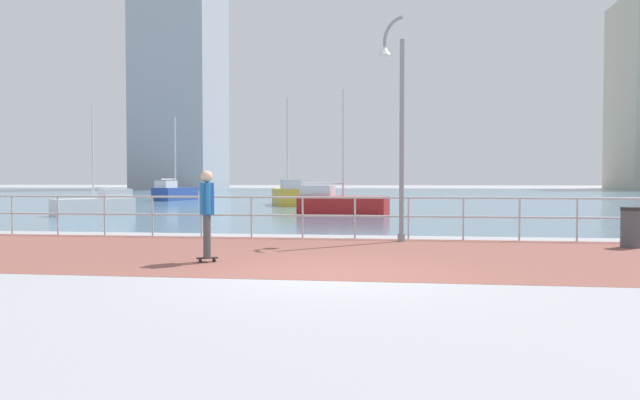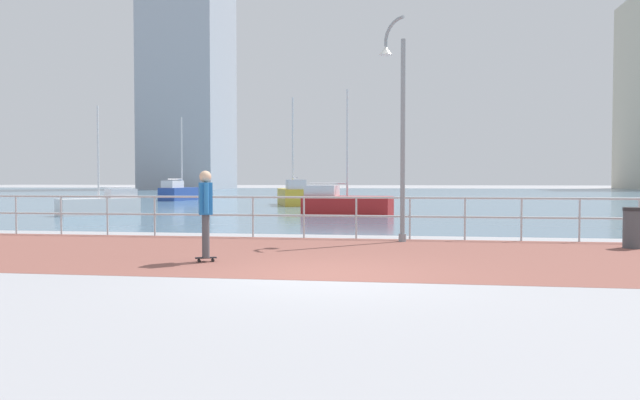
{
  "view_description": "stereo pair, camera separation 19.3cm",
  "coord_description": "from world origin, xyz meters",
  "px_view_note": "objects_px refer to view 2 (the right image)",
  "views": [
    {
      "loc": [
        1.18,
        -9.78,
        1.57
      ],
      "look_at": [
        -0.61,
        3.66,
        1.1
      ],
      "focal_mm": 33.91,
      "sensor_mm": 36.0,
      "label": 1
    },
    {
      "loc": [
        1.38,
        -9.75,
        1.57
      ],
      "look_at": [
        -0.61,
        3.66,
        1.1
      ],
      "focal_mm": 33.91,
      "sensor_mm": 36.0,
      "label": 2
    }
  ],
  "objects_px": {
    "sailboat_blue": "(293,195)",
    "sailboat_red": "(344,203)",
    "skateboarder": "(206,207)",
    "sailboat_teal": "(102,204)",
    "trash_bin": "(633,228)",
    "lamppost": "(398,117)",
    "sailboat_gray": "(181,192)"
  },
  "relations": [
    {
      "from": "sailboat_teal",
      "to": "sailboat_blue",
      "type": "bearing_deg",
      "value": 59.1
    },
    {
      "from": "lamppost",
      "to": "trash_bin",
      "type": "height_order",
      "value": "lamppost"
    },
    {
      "from": "sailboat_red",
      "to": "trash_bin",
      "type": "bearing_deg",
      "value": -56.07
    },
    {
      "from": "sailboat_blue",
      "to": "lamppost",
      "type": "bearing_deg",
      "value": -71.98
    },
    {
      "from": "lamppost",
      "to": "sailboat_gray",
      "type": "relative_size",
      "value": 0.91
    },
    {
      "from": "sailboat_teal",
      "to": "sailboat_blue",
      "type": "xyz_separation_m",
      "value": [
        6.48,
        10.83,
        0.16
      ]
    },
    {
      "from": "sailboat_teal",
      "to": "skateboarder",
      "type": "bearing_deg",
      "value": -55.37
    },
    {
      "from": "sailboat_blue",
      "to": "sailboat_red",
      "type": "bearing_deg",
      "value": -66.54
    },
    {
      "from": "sailboat_gray",
      "to": "sailboat_red",
      "type": "bearing_deg",
      "value": -49.98
    },
    {
      "from": "trash_bin",
      "to": "sailboat_blue",
      "type": "height_order",
      "value": "sailboat_blue"
    },
    {
      "from": "trash_bin",
      "to": "sailboat_gray",
      "type": "height_order",
      "value": "sailboat_gray"
    },
    {
      "from": "trash_bin",
      "to": "sailboat_gray",
      "type": "relative_size",
      "value": 0.15
    },
    {
      "from": "lamppost",
      "to": "skateboarder",
      "type": "height_order",
      "value": "lamppost"
    },
    {
      "from": "sailboat_gray",
      "to": "lamppost",
      "type": "bearing_deg",
      "value": -59.06
    },
    {
      "from": "skateboarder",
      "to": "sailboat_teal",
      "type": "relative_size",
      "value": 0.36
    },
    {
      "from": "trash_bin",
      "to": "sailboat_teal",
      "type": "relative_size",
      "value": 0.19
    },
    {
      "from": "skateboarder",
      "to": "sailboat_gray",
      "type": "bearing_deg",
      "value": 112.15
    },
    {
      "from": "skateboarder",
      "to": "sailboat_teal",
      "type": "xyz_separation_m",
      "value": [
        -9.57,
        13.86,
        -0.58
      ]
    },
    {
      "from": "lamppost",
      "to": "sailboat_teal",
      "type": "bearing_deg",
      "value": 144.13
    },
    {
      "from": "sailboat_red",
      "to": "sailboat_gray",
      "type": "bearing_deg",
      "value": 130.02
    },
    {
      "from": "lamppost",
      "to": "sailboat_blue",
      "type": "height_order",
      "value": "sailboat_blue"
    },
    {
      "from": "lamppost",
      "to": "sailboat_red",
      "type": "distance_m",
      "value": 11.49
    },
    {
      "from": "skateboarder",
      "to": "sailboat_red",
      "type": "height_order",
      "value": "sailboat_red"
    },
    {
      "from": "lamppost",
      "to": "trash_bin",
      "type": "bearing_deg",
      "value": -8.31
    },
    {
      "from": "trash_bin",
      "to": "lamppost",
      "type": "bearing_deg",
      "value": 171.69
    },
    {
      "from": "lamppost",
      "to": "sailboat_teal",
      "type": "height_order",
      "value": "lamppost"
    },
    {
      "from": "skateboarder",
      "to": "sailboat_teal",
      "type": "distance_m",
      "value": 16.86
    },
    {
      "from": "trash_bin",
      "to": "sailboat_teal",
      "type": "height_order",
      "value": "sailboat_teal"
    },
    {
      "from": "skateboarder",
      "to": "sailboat_gray",
      "type": "relative_size",
      "value": 0.28
    },
    {
      "from": "lamppost",
      "to": "skateboarder",
      "type": "bearing_deg",
      "value": -128.62
    },
    {
      "from": "sailboat_gray",
      "to": "sailboat_blue",
      "type": "relative_size",
      "value": 0.95
    },
    {
      "from": "skateboarder",
      "to": "sailboat_teal",
      "type": "bearing_deg",
      "value": 124.63
    }
  ]
}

